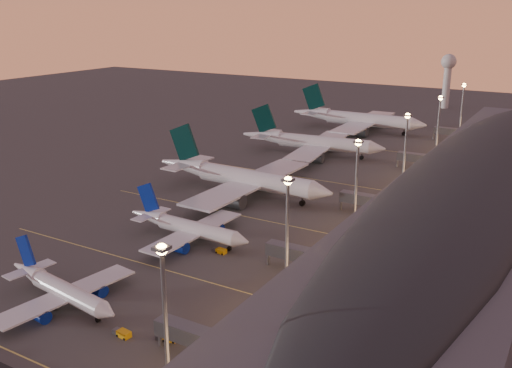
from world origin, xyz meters
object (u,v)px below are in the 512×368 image
object	(u,v)px
baggage_tug_b	(122,333)
baggage_tug_c	(220,251)
airliner_wide_mid	(311,142)
airliner_narrow_south	(61,289)
airliner_narrow_north	(187,227)
radar_tower	(448,72)
baggage_tug_a	(167,337)
airliner_wide_near	(240,178)
airliner_wide_far	(357,119)

from	to	relation	value
baggage_tug_b	baggage_tug_c	xyz separation A→B (m)	(-5.47, 40.73, -0.01)
airliner_wide_mid	baggage_tug_b	size ratio (longest dim) A/B	15.00
airliner_narrow_south	baggage_tug_b	distance (m)	19.87
airliner_narrow_north	airliner_wide_mid	size ratio (longest dim) A/B	0.62
airliner_wide_mid	baggage_tug_b	bearing A→B (deg)	-84.85
radar_tower	baggage_tug_c	world-z (taller)	radar_tower
airliner_wide_mid	baggage_tug_a	distance (m)	145.68
airliner_narrow_south	baggage_tug_c	xyz separation A→B (m)	(14.00, 37.79, -2.68)
airliner_wide_near	airliner_narrow_south	bearing A→B (deg)	-83.50
airliner_narrow_south	airliner_narrow_north	distance (m)	40.47
airliner_narrow_south	baggage_tug_a	xyz separation A→B (m)	(27.68, 0.24, -2.67)
airliner_narrow_north	airliner_wide_far	distance (m)	157.24
baggage_tug_c	airliner_narrow_north	bearing A→B (deg)	173.06
airliner_wide_mid	radar_tower	world-z (taller)	radar_tower
airliner_narrow_south	baggage_tug_b	bearing A→B (deg)	-0.70
airliner_wide_near	airliner_wide_mid	bearing A→B (deg)	94.13
baggage_tug_c	airliner_narrow_south	bearing A→B (deg)	-104.86
airliner_wide_far	baggage_tug_a	bearing A→B (deg)	-79.68
baggage_tug_c	baggage_tug_a	bearing A→B (deg)	-64.52
airliner_narrow_south	radar_tower	bearing A→B (deg)	95.56
baggage_tug_a	baggage_tug_b	world-z (taller)	baggage_tug_b
airliner_narrow_north	baggage_tug_a	size ratio (longest dim) A/B	9.11
airliner_wide_far	baggage_tug_a	xyz separation A→B (m)	(38.17, -196.89, -5.16)
airliner_narrow_south	baggage_tug_c	size ratio (longest dim) A/B	8.62
airliner_wide_mid	baggage_tug_a	xyz separation A→B (m)	(36.98, -140.83, -4.59)
airliner_wide_near	baggage_tug_a	xyz separation A→B (m)	(34.45, -80.78, -4.93)
airliner_narrow_north	airliner_wide_near	size ratio (longest dim) A/B	0.58
airliner_wide_mid	baggage_tug_c	world-z (taller)	airliner_wide_mid
baggage_tug_a	radar_tower	bearing A→B (deg)	77.59
airliner_narrow_north	radar_tower	world-z (taller)	radar_tower
airliner_narrow_south	airliner_wide_mid	size ratio (longest dim) A/B	0.56
airliner_wide_far	baggage_tug_a	distance (m)	200.62
airliner_narrow_north	radar_tower	distance (m)	248.64
airliner_narrow_north	airliner_wide_mid	bearing A→B (deg)	98.48
airliner_wide_mid	baggage_tug_a	world-z (taller)	airliner_wide_mid
airliner_wide_mid	baggage_tug_c	distance (m)	105.97
airliner_wide_near	radar_tower	world-z (taller)	radar_tower
airliner_narrow_north	airliner_wide_near	bearing A→B (deg)	104.34
baggage_tug_a	baggage_tug_b	xyz separation A→B (m)	(-8.20, -3.18, 0.01)
airliner_narrow_south	airliner_wide_near	size ratio (longest dim) A/B	0.52
radar_tower	baggage_tug_a	world-z (taller)	radar_tower
airliner_narrow_south	baggage_tug_b	world-z (taller)	airliner_narrow_south
airliner_wide_near	airliner_narrow_north	bearing A→B (deg)	-75.95
airliner_wide_far	radar_tower	bearing A→B (deg)	75.62
airliner_wide_far	baggage_tug_c	world-z (taller)	airliner_wide_far
airliner_wide_mid	baggage_tug_c	size ratio (longest dim) A/B	15.43
baggage_tug_c	airliner_wide_mid	bearing A→B (deg)	108.19
airliner_wide_mid	airliner_wide_far	size ratio (longest dim) A/B	0.90
airliner_wide_far	airliner_wide_mid	bearing A→B (deg)	-89.44
baggage_tug_b	airliner_wide_near	bearing A→B (deg)	113.93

